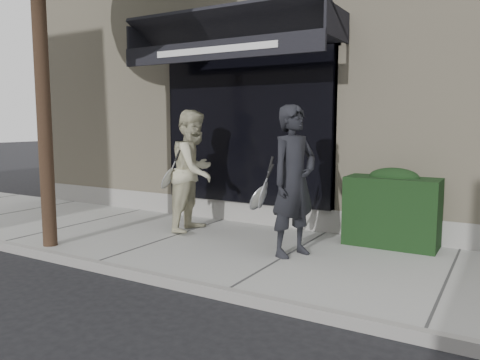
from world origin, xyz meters
The scene contains 7 objects.
ground centered at (0.00, 0.00, 0.00)m, with size 80.00×80.00×0.00m, color black.
sidewalk centered at (0.00, 0.00, 0.06)m, with size 20.00×3.00×0.12m, color #9E9F99.
curb centered at (0.00, -1.55, 0.07)m, with size 20.00×0.10×0.14m, color gray.
building_facade centered at (-0.01, 4.96, 2.74)m, with size 14.30×8.04×5.64m.
hedge centered at (1.10, 1.25, 0.66)m, with size 1.30×0.70×1.14m.
pedestrian_front centered at (0.06, 0.03, 1.13)m, with size 0.85×0.90×2.02m.
pedestrian_back centered at (-1.95, 0.56, 1.11)m, with size 0.86×1.05×1.99m.
Camera 1 is at (2.56, -5.66, 1.90)m, focal length 35.00 mm.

